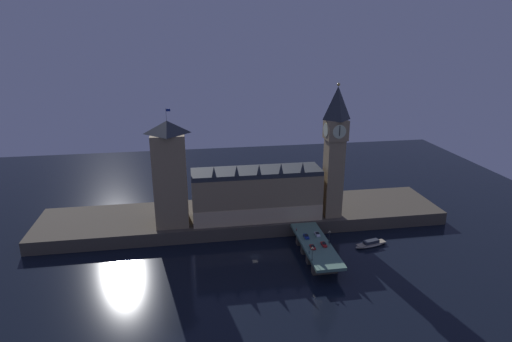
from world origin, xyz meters
TOP-DOWN VIEW (x-y plane):
  - ground_plane at (0.00, 0.00)m, footprint 400.00×400.00m
  - embankment at (0.00, 39.00)m, footprint 220.00×42.00m
  - parliament_hall at (5.57, 29.91)m, footprint 67.54×19.18m
  - clock_tower at (45.95, 25.96)m, footprint 11.03×11.14m
  - victoria_tower at (-38.53, 29.67)m, footprint 16.67×16.67m
  - bridge at (28.24, -5.00)m, footprint 13.44×46.00m
  - car_northbound_lead at (25.28, 1.50)m, footprint 2.08×4.45m
  - car_northbound_trail at (25.28, -9.16)m, footprint 1.99×4.21m
  - car_southbound_lead at (31.19, -7.54)m, footprint 1.97×4.49m
  - car_southbound_trail at (31.19, 2.80)m, footprint 1.97×4.27m
  - pedestrian_near_rail at (22.32, -13.88)m, footprint 0.38×0.38m
  - pedestrian_mid_walk at (34.15, -6.71)m, footprint 0.38×0.38m
  - pedestrian_far_rail at (22.32, 9.05)m, footprint 0.38×0.38m
  - street_lamp_near at (21.92, -19.72)m, footprint 1.34×0.60m
  - street_lamp_mid at (34.55, -5.00)m, footprint 1.34×0.60m
  - boat_downstream at (58.87, 1.24)m, footprint 18.46×8.40m

SIDE VIEW (x-z plane):
  - ground_plane at x=0.00m, z-range 0.00..0.00m
  - boat_downstream at x=58.87m, z-range -0.42..2.72m
  - embankment at x=0.00m, z-range 0.00..6.93m
  - bridge at x=28.24m, z-range 1.12..8.32m
  - car_northbound_trail at x=25.28m, z-range 7.16..8.55m
  - car_southbound_lead at x=31.19m, z-range 7.16..8.64m
  - car_northbound_lead at x=25.28m, z-range 7.16..8.70m
  - car_southbound_trail at x=31.19m, z-range 7.16..8.73m
  - pedestrian_near_rail at x=22.32m, z-range 7.25..8.95m
  - pedestrian_far_rail at x=22.32m, z-range 7.25..8.95m
  - pedestrian_mid_walk at x=34.15m, z-range 7.26..9.10m
  - street_lamp_mid at x=34.55m, z-range 7.97..14.02m
  - street_lamp_near at x=21.92m, z-range 8.02..14.48m
  - parliament_hall at x=5.57m, z-range 4.21..36.29m
  - victoria_tower at x=-38.53m, z-range 4.04..64.12m
  - clock_tower at x=45.95m, z-range 9.03..79.97m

